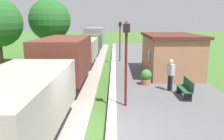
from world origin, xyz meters
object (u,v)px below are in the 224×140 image
bench_near_hut (186,88)px  person_waiting (171,74)px  tree_field_left (50,20)px  lamp_post_far (120,34)px  potted_planter (146,77)px  freight_train (82,48)px  station_hut (170,54)px  lamp_post_near (126,48)px

bench_near_hut → person_waiting: 1.27m
person_waiting → bench_near_hut: bearing=87.4°
bench_near_hut → tree_field_left: bearing=125.9°
lamp_post_far → potted_planter: bearing=-80.1°
freight_train → potted_planter: 8.59m
station_hut → lamp_post_near: size_ratio=1.57×
bench_near_hut → person_waiting: size_ratio=0.88×
lamp_post_near → tree_field_left: bearing=115.8°
person_waiting → tree_field_left: (-10.19, 13.71, 2.86)m
freight_train → station_hut: bearing=-31.3°
freight_train → person_waiting: freight_train is taller
person_waiting → lamp_post_far: 9.40m
potted_planter → lamp_post_far: 8.17m
bench_near_hut → potted_planter: bearing=126.5°
station_hut → person_waiting: (-0.93, -4.11, -0.47)m
station_hut → potted_planter: size_ratio=6.33×
person_waiting → lamp_post_near: lamp_post_near is taller
lamp_post_far → tree_field_left: size_ratio=0.58×
lamp_post_near → tree_field_left: (-7.70, 15.92, 1.24)m
lamp_post_near → lamp_post_far: 11.13m
freight_train → person_waiting: size_ratio=19.06×
station_hut → potted_planter: 3.74m
station_hut → bench_near_hut: size_ratio=3.87×
lamp_post_near → lamp_post_far: size_ratio=1.00×
tree_field_left → person_waiting: bearing=-53.4°
lamp_post_near → station_hut: bearing=61.6°
freight_train → tree_field_left: (-4.32, 5.47, 2.51)m
freight_train → lamp_post_near: size_ratio=8.81×
station_hut → freight_train: bearing=148.7°
freight_train → potted_planter: freight_train is taller
station_hut → potted_planter: (-2.05, -2.98, -0.93)m
bench_near_hut → potted_planter: potted_planter is taller
station_hut → bench_near_hut: (-0.42, -5.18, -0.93)m
person_waiting → lamp_post_far: lamp_post_far is taller
freight_train → lamp_post_near: lamp_post_near is taller
person_waiting → tree_field_left: tree_field_left is taller
freight_train → bench_near_hut: (6.38, -9.31, -0.80)m
potted_planter → tree_field_left: 15.86m
bench_near_hut → lamp_post_near: size_ratio=0.41×
person_waiting → potted_planter: 1.66m
lamp_post_far → lamp_post_near: bearing=-90.0°
potted_planter → person_waiting: bearing=-45.2°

